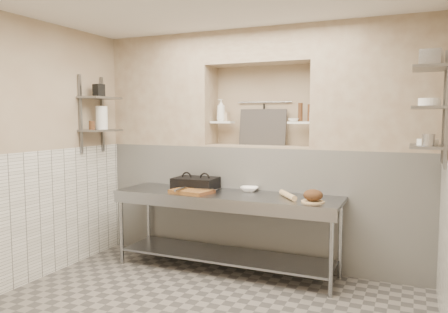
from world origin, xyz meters
The scene contains 44 objects.
wall_left centered at (-2.05, 0.00, 1.40)m, with size 0.10×3.90×2.80m, color tan.
wall_back centered at (0.00, 2.00, 1.40)m, with size 4.00×0.10×2.80m, color tan.
backwall_lower centered at (0.00, 1.75, 0.70)m, with size 4.00×0.40×1.40m, color silver.
alcove_sill centered at (0.00, 1.75, 1.41)m, with size 1.30×0.40×0.02m, color tan.
backwall_pillar_left centered at (-1.33, 1.75, 2.10)m, with size 1.35×0.40×1.40m, color tan.
backwall_pillar_right centered at (1.33, 1.75, 2.10)m, with size 1.35×0.40×1.40m, color tan.
backwall_header centered at (0.00, 1.75, 2.60)m, with size 1.30×0.40×0.40m, color tan.
wainscot_left centered at (-1.99, 0.00, 0.70)m, with size 0.02×3.90×1.40m, color silver.
alcove_shelf_left centered at (-0.50, 1.75, 1.70)m, with size 0.28×0.16×0.03m, color white.
alcove_shelf_right centered at (0.50, 1.75, 1.70)m, with size 0.28×0.16×0.03m, color white.
utensil_rail centered at (0.00, 1.92, 1.95)m, with size 0.02×0.02×0.70m, color gray.
hanging_steel centered at (0.00, 1.90, 1.78)m, with size 0.02×0.02×0.30m, color black.
splash_panel centered at (0.00, 1.85, 1.64)m, with size 0.60×0.02×0.45m, color #383330.
shelf_rail_left_a centered at (-1.98, 1.25, 1.80)m, with size 0.03×0.03×0.95m, color slate.
shelf_rail_left_b centered at (-1.98, 0.85, 1.80)m, with size 0.03×0.03×0.95m, color slate.
wall_shelf_left_lower centered at (-1.84, 1.05, 1.60)m, with size 0.30×0.50×0.03m, color slate.
wall_shelf_left_upper centered at (-1.84, 1.05, 2.00)m, with size 0.30×0.50×0.03m, color slate.
shelf_rail_right_a centered at (1.98, 1.25, 1.85)m, with size 0.03×0.03×1.05m, color slate.
shelf_rail_right_b centered at (1.98, 0.85, 1.85)m, with size 0.03×0.03×1.05m, color slate.
wall_shelf_right_lower centered at (1.84, 1.05, 1.50)m, with size 0.30×0.50×0.03m, color slate.
wall_shelf_right_mid centered at (1.84, 1.05, 1.85)m, with size 0.30×0.50×0.03m, color slate.
wall_shelf_right_upper centered at (1.84, 1.05, 2.20)m, with size 0.30×0.50×0.03m, color slate.
prep_table centered at (-0.21, 1.18, 0.64)m, with size 2.60×0.70×0.90m.
panini_press centered at (-0.67, 1.34, 0.97)m, with size 0.52×0.39×0.14m.
cutting_board centered at (-0.58, 1.06, 0.92)m, with size 0.45×0.31×0.04m, color brown.
knife_blade centered at (-0.44, 1.13, 0.95)m, with size 0.28×0.03×0.01m, color gray.
tongs centered at (-0.67, 0.97, 0.96)m, with size 0.03×0.03×0.28m, color gray.
mixing_bowl centered at (-0.02, 1.43, 0.93)m, with size 0.21×0.21×0.05m, color white.
rolling_pin centered at (0.51, 1.20, 0.93)m, with size 0.06×0.06×0.40m, color #D4B780.
bread_board centered at (0.80, 1.08, 0.91)m, with size 0.24×0.24×0.01m, color #D4B780.
bread_loaf centered at (0.80, 1.08, 0.97)m, with size 0.20×0.20×0.12m, color #4C2D19.
bottle_soap centered at (-0.52, 1.74, 1.85)m, with size 0.11×0.11×0.28m, color white.
jar_alcove centered at (-0.47, 1.77, 1.77)m, with size 0.07×0.07×0.11m, color tan.
bowl_alcove centered at (0.42, 1.74, 1.73)m, with size 0.12×0.12×0.04m, color white.
condiment_a centered at (0.60, 1.77, 1.81)m, with size 0.05×0.05×0.20m, color #472A18.
condiment_b centered at (0.49, 1.78, 1.82)m, with size 0.05×0.05×0.22m, color #472A18.
condiment_c centered at (0.63, 1.76, 1.77)m, with size 0.06×0.06×0.11m, color white.
jug_left centered at (-1.84, 1.07, 1.76)m, with size 0.14×0.14×0.29m, color white.
jar_left centered at (-1.84, 0.89, 1.67)m, with size 0.07×0.07×0.11m, color #472A18.
box_left_upper centered at (-1.84, 1.03, 2.09)m, with size 0.11×0.11×0.15m, color black.
bowl_right centered at (1.84, 1.05, 1.54)m, with size 0.18×0.18×0.06m, color white.
canister_right centered at (1.84, 0.89, 1.57)m, with size 0.11×0.11×0.11m, color gray.
bowl_right_mid centered at (1.84, 1.03, 1.90)m, with size 0.19×0.19×0.07m, color white.
basket_right centered at (1.84, 0.98, 2.28)m, with size 0.18×0.22×0.14m, color gray.
Camera 1 is at (1.73, -3.30, 1.76)m, focal length 35.00 mm.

